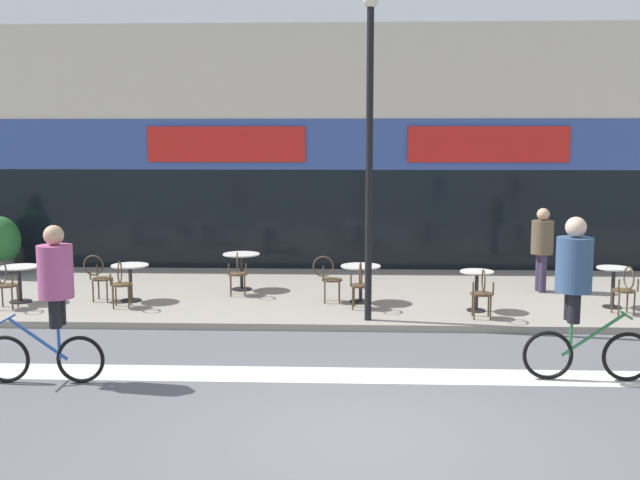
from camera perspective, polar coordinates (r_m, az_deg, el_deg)
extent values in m
plane|color=#5B5B60|center=(8.53, 3.19, -14.70)|extent=(120.00, 120.00, 0.00)
cube|color=gray|center=(15.47, 2.79, -4.19)|extent=(40.00, 5.50, 0.12)
cube|color=beige|center=(19.89, 2.74, 6.90)|extent=(40.00, 4.00, 5.94)
cube|color=black|center=(18.02, 2.75, 1.56)|extent=(38.80, 0.10, 2.40)
cube|color=#334C93|center=(17.93, 2.79, 7.30)|extent=(39.20, 0.14, 1.20)
cube|color=red|center=(18.11, -7.15, 7.25)|extent=(3.78, 0.08, 0.84)
cube|color=red|center=(18.15, 12.70, 7.12)|extent=(3.78, 0.08, 0.84)
cube|color=silver|center=(10.53, 3.01, -10.26)|extent=(36.00, 0.70, 0.01)
cylinder|color=black|center=(15.61, -21.84, -4.37)|extent=(0.41, 0.41, 0.02)
cylinder|color=black|center=(15.54, -21.90, -3.19)|extent=(0.07, 0.07, 0.68)
cylinder|color=silver|center=(15.49, -21.96, -1.92)|extent=(0.75, 0.75, 0.02)
cylinder|color=black|center=(15.04, -14.20, -4.48)|extent=(0.39, 0.39, 0.02)
cylinder|color=black|center=(14.98, -14.24, -3.24)|extent=(0.07, 0.07, 0.69)
cylinder|color=silver|center=(14.92, -14.28, -1.89)|extent=(0.72, 0.72, 0.02)
cylinder|color=black|center=(15.75, -5.98, -3.74)|extent=(0.42, 0.42, 0.02)
cylinder|color=black|center=(15.69, -6.00, -2.46)|extent=(0.07, 0.07, 0.74)
cylinder|color=silver|center=(15.62, -6.02, -1.08)|extent=(0.76, 0.76, 0.02)
cylinder|color=black|center=(14.51, 3.10, -4.71)|extent=(0.42, 0.42, 0.02)
cylinder|color=black|center=(14.44, 3.11, -3.41)|extent=(0.07, 0.07, 0.69)
cylinder|color=silver|center=(14.37, 3.12, -2.00)|extent=(0.76, 0.76, 0.02)
cylinder|color=black|center=(14.06, 11.79, -5.26)|extent=(0.34, 0.34, 0.02)
cylinder|color=black|center=(13.99, 11.83, -3.88)|extent=(0.07, 0.07, 0.72)
cylinder|color=silver|center=(13.92, 11.88, -2.37)|extent=(0.61, 0.61, 0.02)
cylinder|color=black|center=(15.07, 21.35, -4.77)|extent=(0.34, 0.34, 0.02)
cylinder|color=black|center=(15.00, 21.42, -3.44)|extent=(0.07, 0.07, 0.74)
cylinder|color=silver|center=(14.93, 21.49, -2.00)|extent=(0.62, 0.62, 0.02)
cylinder|color=#4C3823|center=(15.04, -22.77, -3.22)|extent=(0.44, 0.44, 0.03)
cylinder|color=#4C3823|center=(15.25, -23.05, -3.94)|extent=(0.03, 0.03, 0.42)
cylinder|color=#4C3823|center=(15.16, -22.05, -3.96)|extent=(0.03, 0.03, 0.42)
cylinder|color=#4C3823|center=(14.90, -22.40, -4.17)|extent=(0.03, 0.03, 0.42)
torus|color=#4C3823|center=(14.83, -23.04, -2.34)|extent=(0.07, 0.41, 0.41)
cylinder|color=#4C3823|center=(14.80, -22.39, -2.86)|extent=(0.03, 0.03, 0.23)
cylinder|color=#4C3823|center=(14.45, -14.87, -3.30)|extent=(0.45, 0.45, 0.03)
cylinder|color=#4C3823|center=(14.65, -15.29, -4.06)|extent=(0.03, 0.03, 0.42)
cylinder|color=#4C3823|center=(14.60, -14.21, -4.06)|extent=(0.03, 0.03, 0.42)
cylinder|color=#4C3823|center=(14.38, -15.48, -4.29)|extent=(0.03, 0.03, 0.42)
cylinder|color=#4C3823|center=(14.33, -14.37, -4.28)|extent=(0.03, 0.03, 0.42)
torus|color=#4C3823|center=(14.23, -15.01, -2.39)|extent=(0.08, 0.41, 0.41)
cylinder|color=#4C3823|center=(14.29, -15.67, -2.93)|extent=(0.03, 0.03, 0.23)
cylinder|color=#4C3823|center=(14.23, -14.32, -2.92)|extent=(0.03, 0.03, 0.23)
cylinder|color=#4C3823|center=(15.13, -16.25, -2.86)|extent=(0.42, 0.42, 0.03)
cylinder|color=#4C3823|center=(15.25, -15.53, -3.61)|extent=(0.03, 0.03, 0.42)
cylinder|color=#4C3823|center=(14.99, -15.92, -3.81)|extent=(0.03, 0.03, 0.42)
cylinder|color=#4C3823|center=(15.35, -16.51, -3.57)|extent=(0.03, 0.03, 0.42)
cylinder|color=#4C3823|center=(15.10, -16.91, -3.78)|extent=(0.03, 0.03, 0.42)
torus|color=#4C3823|center=(15.15, -16.88, -1.86)|extent=(0.41, 0.05, 0.41)
cylinder|color=#4C3823|center=(15.33, -16.62, -2.25)|extent=(0.03, 0.03, 0.23)
cylinder|color=#4C3823|center=(15.01, -17.11, -2.47)|extent=(0.03, 0.03, 0.23)
cylinder|color=#4C3823|center=(15.14, -6.30, -2.58)|extent=(0.45, 0.45, 0.03)
cylinder|color=#4C3823|center=(15.32, -6.81, -3.32)|extent=(0.03, 0.03, 0.42)
cylinder|color=#4C3823|center=(15.32, -5.76, -3.31)|extent=(0.03, 0.03, 0.42)
cylinder|color=#4C3823|center=(15.05, -6.82, -3.53)|extent=(0.03, 0.03, 0.42)
cylinder|color=#4C3823|center=(15.04, -5.76, -3.51)|extent=(0.03, 0.03, 0.42)
torus|color=#4C3823|center=(14.93, -6.32, -1.71)|extent=(0.09, 0.41, 0.41)
cylinder|color=#4C3823|center=(14.95, -6.97, -2.23)|extent=(0.03, 0.03, 0.23)
cylinder|color=#4C3823|center=(14.95, -5.66, -2.21)|extent=(0.03, 0.03, 0.23)
cylinder|color=#4C3823|center=(13.88, 3.14, -3.49)|extent=(0.44, 0.44, 0.03)
cylinder|color=#4C3823|center=(14.07, 2.61, -4.27)|extent=(0.03, 0.03, 0.42)
cylinder|color=#4C3823|center=(14.05, 3.75, -4.29)|extent=(0.03, 0.03, 0.42)
cylinder|color=#4C3823|center=(13.80, 2.51, -4.51)|extent=(0.03, 0.03, 0.42)
cylinder|color=#4C3823|center=(13.78, 3.67, -4.53)|extent=(0.03, 0.03, 0.42)
torus|color=#4C3823|center=(13.67, 3.09, -2.55)|extent=(0.07, 0.41, 0.41)
cylinder|color=#4C3823|center=(13.71, 2.37, -3.09)|extent=(0.03, 0.03, 0.23)
cylinder|color=#4C3823|center=(13.68, 3.80, -3.12)|extent=(0.03, 0.03, 0.23)
cylinder|color=#4C3823|center=(14.42, 0.92, -3.05)|extent=(0.41, 0.41, 0.03)
cylinder|color=#4C3823|center=(14.61, 1.47, -3.82)|extent=(0.03, 0.03, 0.42)
cylinder|color=#4C3823|center=(14.33, 1.49, -4.04)|extent=(0.03, 0.03, 0.42)
cylinder|color=#4C3823|center=(14.60, 0.37, -3.82)|extent=(0.03, 0.03, 0.42)
cylinder|color=#4C3823|center=(14.33, 0.36, -4.04)|extent=(0.03, 0.03, 0.42)
torus|color=#4C3823|center=(14.38, 0.25, -2.02)|extent=(0.41, 0.04, 0.41)
cylinder|color=#4C3823|center=(14.57, 0.25, -2.43)|extent=(0.03, 0.03, 0.23)
cylinder|color=#4C3823|center=(14.23, 0.24, -2.68)|extent=(0.03, 0.03, 0.23)
cylinder|color=#4C3823|center=(13.44, 12.23, -4.03)|extent=(0.42, 0.42, 0.03)
cylinder|color=#4C3823|center=(13.61, 11.54, -4.83)|extent=(0.03, 0.03, 0.42)
cylinder|color=#4C3823|center=(13.64, 12.72, -4.84)|extent=(0.03, 0.03, 0.42)
cylinder|color=#4C3823|center=(13.34, 11.67, -5.10)|extent=(0.03, 0.03, 0.42)
cylinder|color=#4C3823|center=(13.37, 12.87, -5.10)|extent=(0.03, 0.03, 0.42)
torus|color=#4C3823|center=(13.22, 12.34, -3.06)|extent=(0.05, 0.41, 0.41)
cylinder|color=#4C3823|center=(13.23, 11.59, -3.63)|extent=(0.03, 0.03, 0.23)
cylinder|color=#4C3823|center=(13.27, 13.06, -3.64)|extent=(0.03, 0.03, 0.23)
cylinder|color=#4C3823|center=(14.48, 22.14, -3.59)|extent=(0.43, 0.43, 0.03)
cylinder|color=#4C3823|center=(14.59, 21.36, -4.37)|extent=(0.03, 0.03, 0.42)
cylinder|color=#4C3823|center=(14.70, 22.37, -4.33)|extent=(0.03, 0.03, 0.42)
cylinder|color=#4C3823|center=(14.34, 21.81, -4.60)|extent=(0.03, 0.03, 0.42)
cylinder|color=#4C3823|center=(14.45, 22.83, -4.55)|extent=(0.03, 0.03, 0.42)
torus|color=#4C3823|center=(14.28, 22.47, -2.69)|extent=(0.06, 0.41, 0.41)
cylinder|color=#4C3823|center=(14.23, 21.82, -3.24)|extent=(0.03, 0.03, 0.23)
cylinder|color=#4C3823|center=(14.37, 23.06, -3.20)|extent=(0.03, 0.03, 0.23)
cylinder|color=#4C4C51|center=(19.02, -23.12, -1.79)|extent=(0.59, 0.59, 0.38)
ellipsoid|color=#28662D|center=(18.94, -23.21, -0.03)|extent=(0.94, 0.94, 1.13)
cylinder|color=black|center=(12.76, 3.77, 5.58)|extent=(0.12, 0.12, 5.32)
sphere|color=beige|center=(12.95, 3.88, 17.78)|extent=(0.26, 0.26, 0.26)
torus|color=black|center=(11.00, 22.38, -8.23)|extent=(0.68, 0.07, 0.68)
torus|color=black|center=(10.71, 16.97, -8.40)|extent=(0.68, 0.07, 0.68)
cylinder|color=#2D753D|center=(10.78, 20.05, -6.83)|extent=(0.82, 0.07, 0.61)
cylinder|color=#2D753D|center=(10.72, 18.57, -7.13)|extent=(0.04, 0.04, 0.48)
cylinder|color=#2D753D|center=(10.84, 22.27, -5.29)|extent=(0.04, 0.48, 0.03)
cylinder|color=black|center=(10.70, 18.54, -4.73)|extent=(0.17, 0.17, 0.40)
cylinder|color=black|center=(10.53, 18.79, -4.94)|extent=(0.17, 0.17, 0.40)
cylinder|color=#334C70|center=(10.51, 18.80, -1.80)|extent=(0.49, 0.49, 0.73)
sphere|color=beige|center=(10.44, 18.92, 0.94)|extent=(0.28, 0.28, 0.28)
torus|color=black|center=(10.98, -22.82, -8.37)|extent=(0.65, 0.07, 0.65)
torus|color=black|center=(10.62, -17.78, -8.66)|extent=(0.65, 0.07, 0.65)
cylinder|color=#23519E|center=(10.73, -20.66, -7.09)|extent=(0.78, 0.07, 0.59)
cylinder|color=#23519E|center=(10.65, -19.28, -7.41)|extent=(0.04, 0.04, 0.45)
cylinder|color=#23519E|center=(10.82, -22.72, -5.57)|extent=(0.04, 0.48, 0.03)
cylinder|color=black|center=(10.47, -19.55, -5.31)|extent=(0.16, 0.16, 0.39)
cylinder|color=black|center=(10.63, -19.22, -5.10)|extent=(0.16, 0.16, 0.39)
cylinder|color=#A84C7F|center=(10.45, -19.51, -2.28)|extent=(0.47, 0.47, 0.70)
sphere|color=tan|center=(10.38, -19.63, 0.35)|extent=(0.26, 0.26, 0.26)
cylinder|color=#382D47|center=(15.99, 16.60, -2.46)|extent=(0.18, 0.18, 0.79)
cylinder|color=#382D47|center=(16.15, 16.36, -2.35)|extent=(0.18, 0.18, 0.79)
cylinder|color=brown|center=(15.96, 16.58, 0.20)|extent=(0.51, 0.51, 0.69)
sphere|color=tan|center=(15.91, 16.65, 1.88)|extent=(0.26, 0.26, 0.26)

